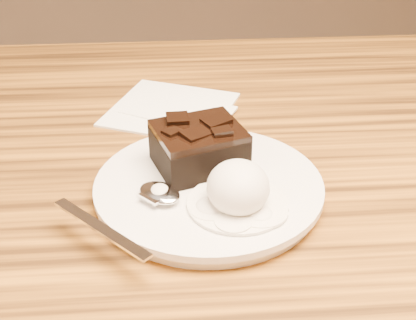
{
  "coord_description": "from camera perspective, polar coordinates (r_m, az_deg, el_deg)",
  "views": [
    {
      "loc": [
        -0.11,
        -0.58,
        1.1
      ],
      "look_at": [
        -0.07,
        -0.07,
        0.79
      ],
      "focal_mm": 50.97,
      "sensor_mm": 36.0,
      "label": 1
    }
  ],
  "objects": [
    {
      "name": "crumb_b",
      "position": [
        0.6,
        -2.35,
        -2.39
      ],
      "size": [
        0.01,
        0.01,
        0.0
      ],
      "primitive_type": "cube",
      "rotation": [
        0.0,
        0.0,
        0.98
      ],
      "color": "black",
      "rests_on": "plate"
    },
    {
      "name": "plate",
      "position": [
        0.61,
        0.07,
        -2.92
      ],
      "size": [
        0.24,
        0.24,
        0.02
      ],
      "primitive_type": "cylinder",
      "color": "silver",
      "rests_on": "dining_table"
    },
    {
      "name": "melt_puddle",
      "position": [
        0.57,
        2.87,
        -4.3
      ],
      "size": [
        0.1,
        0.1,
        0.0
      ],
      "primitive_type": "cylinder",
      "color": "white",
      "rests_on": "plate"
    },
    {
      "name": "crumb_a",
      "position": [
        0.62,
        0.16,
        -0.93
      ],
      "size": [
        0.01,
        0.01,
        0.0
      ],
      "primitive_type": "cube",
      "rotation": [
        0.0,
        0.0,
        1.34
      ],
      "color": "black",
      "rests_on": "plate"
    },
    {
      "name": "spoon",
      "position": [
        0.58,
        -4.68,
        -3.32
      ],
      "size": [
        0.15,
        0.16,
        0.01
      ],
      "primitive_type": null,
      "rotation": [
        0.0,
        0.0,
        0.77
      ],
      "color": "silver",
      "rests_on": "plate"
    },
    {
      "name": "brownie",
      "position": [
        0.62,
        -0.89,
        0.96
      ],
      "size": [
        0.11,
        0.1,
        0.04
      ],
      "primitive_type": "cube",
      "rotation": [
        0.0,
        0.0,
        0.31
      ],
      "color": "black",
      "rests_on": "plate"
    },
    {
      "name": "ice_cream_scoop",
      "position": [
        0.56,
        2.93,
        -2.65
      ],
      "size": [
        0.06,
        0.06,
        0.05
      ],
      "primitive_type": "ellipsoid",
      "color": "white",
      "rests_on": "plate"
    },
    {
      "name": "napkin",
      "position": [
        0.79,
        -3.63,
        5.02
      ],
      "size": [
        0.2,
        0.2,
        0.01
      ],
      "primitive_type": "cube",
      "rotation": [
        0.0,
        0.0,
        -0.4
      ],
      "color": "white",
      "rests_on": "dining_table"
    }
  ]
}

